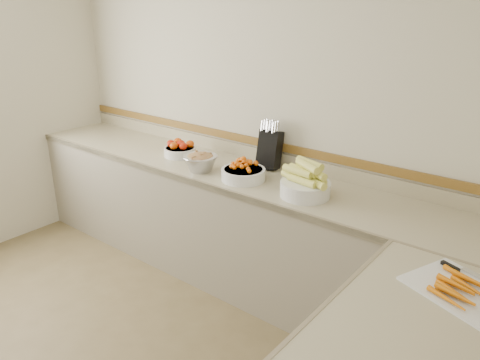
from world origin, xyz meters
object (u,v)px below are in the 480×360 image
Objects in this scene: cherry_tomato_bowl at (243,172)px; corn_bowl at (305,184)px; knife_block at (270,148)px; tomato_bowl at (180,149)px; cutting_board at (462,289)px; rhubarb_bowl at (200,161)px.

cherry_tomato_bowl is 0.87× the size of corn_bowl.
cherry_tomato_bowl is (0.01, -0.33, -0.09)m from knife_block.
cutting_board is (2.32, -0.60, -0.04)m from tomato_bowl.
cutting_board is (1.58, -0.82, -0.13)m from knife_block.
corn_bowl is 1.20m from cutting_board.
rhubarb_bowl is (0.38, -0.17, 0.02)m from tomato_bowl.
tomato_bowl is at bearing 156.61° from rhubarb_bowl.
corn_bowl reaches higher than tomato_bowl.
cherry_tomato_bowl is 1.21× the size of rhubarb_bowl.
cherry_tomato_bowl is at bearing -178.14° from corn_bowl.
corn_bowl is 0.85m from rhubarb_bowl.
rhubarb_bowl reaches higher than cutting_board.
tomato_bowl is at bearing 165.42° from cutting_board.
knife_block is at bearing 46.92° from rhubarb_bowl.
cherry_tomato_bowl is (0.74, -0.11, 0.00)m from tomato_bowl.
cherry_tomato_bowl reaches higher than cutting_board.
cherry_tomato_bowl is 0.60× the size of cutting_board.
knife_block is 1.42× the size of tomato_bowl.
rhubarb_bowl is at bearing -133.08° from knife_block.
knife_block reaches higher than cutting_board.
corn_bowl is 1.40× the size of rhubarb_bowl.
corn_bowl is (1.23, -0.10, 0.03)m from tomato_bowl.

